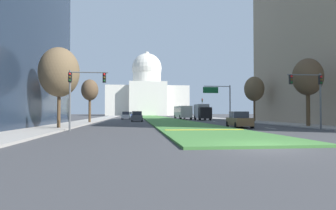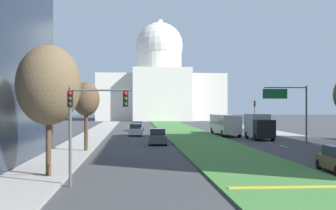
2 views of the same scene
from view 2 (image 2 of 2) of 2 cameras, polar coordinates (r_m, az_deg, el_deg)
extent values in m
plane|color=#3D3D3F|center=(76.32, 1.69, -3.30)|extent=(286.01, 286.01, 0.00)
cube|color=#427A38|center=(69.87, 2.24, -3.54)|extent=(7.34, 117.01, 0.14)
cube|color=gold|center=(23.98, 15.37, -9.87)|extent=(6.61, 0.50, 0.04)
cube|color=silver|center=(38.11, 20.14, -6.47)|extent=(0.16, 2.40, 0.01)
cube|color=silver|center=(49.44, 14.25, -5.02)|extent=(0.16, 2.40, 0.01)
cube|color=silver|center=(54.21, 12.55, -4.59)|extent=(0.16, 2.40, 0.01)
cube|color=silver|center=(63.20, 10.09, -3.95)|extent=(0.16, 2.40, 0.01)
cube|color=silver|center=(79.27, 7.11, -3.18)|extent=(0.16, 2.40, 0.01)
cube|color=silver|center=(83.72, 6.50, -3.02)|extent=(0.16, 2.40, 0.01)
cube|color=#9E9991|center=(63.19, -9.59, -3.89)|extent=(4.00, 117.01, 0.15)
cube|color=#9E9991|center=(66.57, 14.78, -3.70)|extent=(4.00, 117.01, 0.15)
cube|color=silver|center=(141.04, -1.07, 0.92)|extent=(37.50, 25.00, 13.63)
cube|color=silver|center=(126.59, -0.70, 1.35)|extent=(16.50, 4.00, 14.99)
cylinder|color=silver|center=(141.60, -1.07, 5.05)|extent=(13.59, 13.59, 6.78)
sphere|color=silver|center=(142.25, -1.07, 7.43)|extent=(14.43, 14.43, 14.43)
cylinder|color=silver|center=(143.25, -1.07, 10.00)|extent=(1.80, 1.80, 3.00)
cylinder|color=#515456|center=(24.36, -12.13, -3.94)|extent=(0.16, 0.16, 5.20)
cube|color=black|center=(24.31, -12.13, 0.77)|extent=(0.28, 0.24, 0.84)
sphere|color=red|center=(24.17, -12.17, 1.44)|extent=(0.18, 0.18, 0.18)
sphere|color=#4C380F|center=(24.17, -12.17, 0.77)|extent=(0.18, 0.18, 0.18)
sphere|color=#0F4219|center=(24.16, -12.17, 0.11)|extent=(0.18, 0.18, 0.18)
cylinder|color=#515456|center=(24.15, -8.36, 1.84)|extent=(3.20, 0.10, 0.10)
cube|color=black|center=(24.08, -5.32, 0.77)|extent=(0.28, 0.24, 0.84)
sphere|color=red|center=(23.95, -5.33, 1.45)|extent=(0.18, 0.18, 0.18)
sphere|color=#4C380F|center=(23.94, -5.33, 0.78)|extent=(0.18, 0.18, 0.18)
sphere|color=#0F4219|center=(23.94, -5.33, 0.11)|extent=(0.18, 0.18, 0.18)
cylinder|color=#515456|center=(73.84, 10.79, -1.39)|extent=(0.16, 0.16, 5.20)
cube|color=black|center=(73.82, 10.78, 0.17)|extent=(0.28, 0.24, 0.84)
sphere|color=red|center=(73.69, 10.81, 0.38)|extent=(0.18, 0.18, 0.18)
sphere|color=#4C380F|center=(73.68, 10.81, 0.17)|extent=(0.18, 0.18, 0.18)
sphere|color=#0F4219|center=(73.68, 10.81, -0.05)|extent=(0.18, 0.18, 0.18)
cylinder|color=#515456|center=(53.65, 16.92, -1.16)|extent=(0.20, 0.20, 6.50)
cylinder|color=#515456|center=(52.85, 14.47, 2.13)|extent=(4.83, 0.12, 0.12)
cube|color=#146033|center=(52.40, 13.24, 1.38)|extent=(2.80, 0.08, 1.10)
cylinder|color=#4C3823|center=(27.91, -14.72, -4.40)|extent=(0.32, 0.32, 4.28)
ellipsoid|color=brown|center=(27.86, -14.72, 2.44)|extent=(3.81, 3.81, 4.76)
cylinder|color=#4C3823|center=(42.45, -10.21, -3.06)|extent=(0.35, 0.35, 4.09)
ellipsoid|color=brown|center=(42.40, -10.21, 0.74)|extent=(2.47, 2.47, 3.09)
cylinder|color=black|center=(32.38, 18.33, -7.04)|extent=(0.26, 0.65, 0.64)
cube|color=#4C5156|center=(50.09, -1.32, -4.22)|extent=(2.02, 4.45, 0.85)
cube|color=#282D38|center=(49.86, -1.32, -3.34)|extent=(1.72, 2.16, 0.70)
cylinder|color=black|center=(51.84, -2.30, -4.44)|extent=(0.24, 0.65, 0.64)
cylinder|color=black|center=(51.87, -0.41, -4.44)|extent=(0.24, 0.65, 0.64)
cylinder|color=black|center=(48.37, -2.30, -4.76)|extent=(0.24, 0.65, 0.64)
cylinder|color=black|center=(48.40, -0.27, -4.75)|extent=(0.24, 0.65, 0.64)
cube|color=silver|center=(65.11, -4.07, -3.29)|extent=(1.92, 4.62, 0.82)
cube|color=#282D38|center=(64.89, -4.07, -2.64)|extent=(1.64, 2.24, 0.67)
cylinder|color=black|center=(66.99, -4.72, -3.47)|extent=(0.24, 0.65, 0.64)
cylinder|color=black|center=(66.95, -3.33, -3.47)|extent=(0.24, 0.65, 0.64)
cylinder|color=black|center=(63.33, -4.85, -3.66)|extent=(0.24, 0.65, 0.64)
cylinder|color=black|center=(63.28, -3.37, -3.66)|extent=(0.24, 0.65, 0.64)
cube|color=navy|center=(77.56, -3.84, -2.80)|extent=(2.15, 4.37, 0.78)
cube|color=#282D38|center=(77.36, -3.85, -2.28)|extent=(1.78, 2.15, 0.64)
cylinder|color=black|center=(79.30, -4.40, -2.95)|extent=(0.26, 0.65, 0.64)
cylinder|color=black|center=(79.21, -3.15, -2.95)|extent=(0.26, 0.65, 0.64)
cylinder|color=black|center=(75.95, -4.56, -3.07)|extent=(0.26, 0.65, 0.64)
cylinder|color=black|center=(75.85, -3.26, -3.08)|extent=(0.26, 0.65, 0.64)
cube|color=black|center=(56.27, 11.94, -2.95)|extent=(2.30, 2.00, 2.20)
cube|color=#B2B2B7|center=(59.33, 11.08, -2.47)|extent=(2.30, 4.40, 2.80)
cylinder|color=black|center=(56.63, 12.97, -3.94)|extent=(0.30, 0.90, 0.90)
cylinder|color=black|center=(56.04, 10.91, -3.99)|extent=(0.30, 0.90, 0.90)
cylinder|color=black|center=(60.74, 11.76, -3.69)|extent=(0.30, 0.90, 0.90)
cylinder|color=black|center=(60.19, 9.84, -3.72)|extent=(0.30, 0.90, 0.90)
cube|color=beige|center=(66.15, 7.11, -2.31)|extent=(2.50, 11.00, 2.50)
cube|color=#232833|center=(66.13, 7.11, -2.01)|extent=(2.52, 10.12, 0.90)
cylinder|color=black|center=(62.25, 8.94, -3.56)|extent=(0.32, 1.00, 1.00)
cylinder|color=black|center=(61.77, 6.86, -3.58)|extent=(0.32, 1.00, 1.00)
cylinder|color=black|center=(70.25, 7.40, -3.17)|extent=(0.32, 1.00, 1.00)
cylinder|color=black|center=(69.82, 5.55, -3.18)|extent=(0.32, 1.00, 1.00)
camera|label=1|loc=(3.79, 123.11, -42.87)|focal=31.37mm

